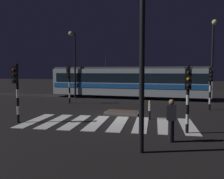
# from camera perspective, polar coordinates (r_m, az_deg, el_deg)

# --- Properties ---
(ground_plane) EXTENTS (120.00, 120.00, 0.00)m
(ground_plane) POSITION_cam_1_polar(r_m,az_deg,el_deg) (15.01, 1.09, -6.51)
(ground_plane) COLOR black
(rail_near) EXTENTS (80.00, 0.12, 0.03)m
(rail_near) POSITION_cam_1_polar(r_m,az_deg,el_deg) (24.39, 7.30, -2.31)
(rail_near) COLOR #59595E
(rail_near) RESTS_ON ground
(rail_far) EXTENTS (80.00, 0.12, 0.03)m
(rail_far) POSITION_cam_1_polar(r_m,az_deg,el_deg) (25.79, 7.83, -1.95)
(rail_far) COLOR #59595E
(rail_far) RESTS_ON ground
(crosswalk_zebra) EXTENTS (9.50, 4.99, 0.02)m
(crosswalk_zebra) POSITION_cam_1_polar(r_m,az_deg,el_deg) (13.34, -1.00, -7.84)
(crosswalk_zebra) COLOR silver
(crosswalk_zebra) RESTS_ON ground
(traffic_island) EXTENTS (2.21, 1.42, 0.18)m
(traffic_island) POSITION_cam_1_polar(r_m,az_deg,el_deg) (16.17, 2.56, -5.41)
(traffic_island) COLOR slate
(traffic_island) RESTS_ON ground
(traffic_light_corner_near_right) EXTENTS (0.36, 0.42, 3.07)m
(traffic_light_corner_near_right) POSITION_cam_1_polar(r_m,az_deg,el_deg) (11.35, 17.31, 0.11)
(traffic_light_corner_near_right) COLOR black
(traffic_light_corner_near_right) RESTS_ON ground
(traffic_light_corner_far_right) EXTENTS (0.36, 0.42, 3.12)m
(traffic_light_corner_far_right) POSITION_cam_1_polar(r_m,az_deg,el_deg) (18.81, 22.00, 1.70)
(traffic_light_corner_far_right) COLOR black
(traffic_light_corner_far_right) RESTS_ON ground
(traffic_light_corner_far_left) EXTENTS (0.36, 0.42, 3.26)m
(traffic_light_corner_far_left) POSITION_cam_1_polar(r_m,az_deg,el_deg) (21.40, -10.03, 2.47)
(traffic_light_corner_far_left) COLOR black
(traffic_light_corner_far_left) RESTS_ON ground
(traffic_light_corner_near_left) EXTENTS (0.36, 0.42, 3.21)m
(traffic_light_corner_near_left) POSITION_cam_1_polar(r_m,az_deg,el_deg) (14.10, -21.45, 1.18)
(traffic_light_corner_near_left) COLOR black
(traffic_light_corner_near_left) RESTS_ON ground
(street_lamp_near_kerb) EXTENTS (0.44, 1.21, 7.13)m
(street_lamp_near_kerb) POSITION_cam_1_polar(r_m,az_deg,el_deg) (8.28, 6.80, 16.18)
(street_lamp_near_kerb) COLOR black
(street_lamp_near_kerb) RESTS_ON ground
(street_lamp_trackside_left) EXTENTS (0.44, 1.21, 6.75)m
(street_lamp_trackside_left) POSITION_cam_1_polar(r_m,az_deg,el_deg) (25.47, -8.91, 7.65)
(street_lamp_trackside_left) COLOR black
(street_lamp_trackside_left) RESTS_ON ground
(street_lamp_trackside_right) EXTENTS (0.44, 1.21, 7.18)m
(street_lamp_trackside_right) POSITION_cam_1_polar(r_m,az_deg,el_deg) (23.47, 22.48, 8.24)
(street_lamp_trackside_right) COLOR black
(street_lamp_trackside_right) RESTS_ON ground
(tram) EXTENTS (16.20, 2.58, 4.15)m
(tram) POSITION_cam_1_polar(r_m,az_deg,el_deg) (25.28, 3.76, 1.89)
(tram) COLOR #B2BCC1
(tram) RESTS_ON ground
(pedestrian_waiting_at_kerb) EXTENTS (0.36, 0.24, 1.71)m
(pedestrian_waiting_at_kerb) POSITION_cam_1_polar(r_m,az_deg,el_deg) (10.04, 13.66, -6.97)
(pedestrian_waiting_at_kerb) COLOR black
(pedestrian_waiting_at_kerb) RESTS_ON ground
(bollard_island_edge) EXTENTS (0.12, 0.12, 1.11)m
(bollard_island_edge) POSITION_cam_1_polar(r_m,az_deg,el_deg) (14.47, 8.75, -4.72)
(bollard_island_edge) COLOR black
(bollard_island_edge) RESTS_ON ground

